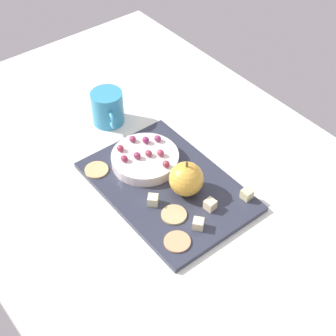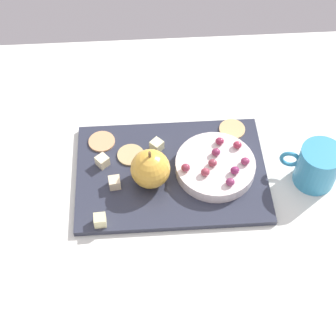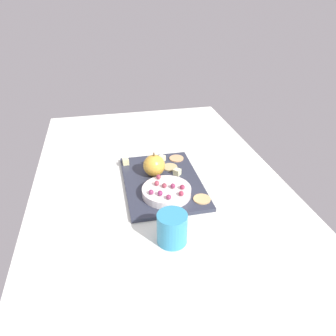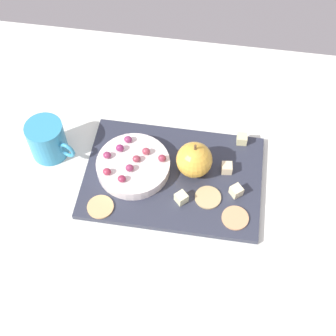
{
  "view_description": "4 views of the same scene",
  "coord_description": "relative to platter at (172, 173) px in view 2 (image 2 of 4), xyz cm",
  "views": [
    {
      "loc": [
        60.39,
        -48.39,
        85.44
      ],
      "look_at": [
        -1.06,
        0.24,
        8.0
      ],
      "focal_mm": 54.74,
      "sensor_mm": 36.0,
      "label": 1
    },
    {
      "loc": [
        4.39,
        57.84,
        84.51
      ],
      "look_at": [
        0.82,
        1.81,
        9.13
      ],
      "focal_mm": 54.92,
      "sensor_mm": 36.0,
      "label": 2
    },
    {
      "loc": [
        -87.24,
        16.07,
        61.77
      ],
      "look_at": [
        0.55,
        -2.95,
        8.72
      ],
      "focal_mm": 33.7,
      "sensor_mm": 36.0,
      "label": 3
    },
    {
      "loc": [
        7.22,
        -54.81,
        88.47
      ],
      "look_at": [
        -0.89,
        -1.91,
        8.55
      ],
      "focal_mm": 51.43,
      "sensor_mm": 36.0,
      "label": 4
    }
  ],
  "objects": [
    {
      "name": "table",
      "position": [
        0.08,
        0.85,
        -2.24
      ],
      "size": [
        138.63,
        83.65,
        3.25
      ],
      "primitive_type": "cube",
      "color": "silver",
      "rests_on": "ground"
    },
    {
      "name": "platter",
      "position": [
        0.0,
        0.0,
        0.0
      ],
      "size": [
        36.68,
        25.07,
        1.23
      ],
      "primitive_type": "cube",
      "color": "#2D3140",
      "rests_on": "table"
    },
    {
      "name": "serving_dish",
      "position": [
        -8.33,
        0.29,
        1.83
      ],
      "size": [
        15.32,
        15.32,
        2.44
      ],
      "primitive_type": "cylinder",
      "color": "silver",
      "rests_on": "platter"
    },
    {
      "name": "apple_whole",
      "position": [
        4.13,
        1.95,
        4.33
      ],
      "size": [
        7.44,
        7.44,
        7.44
      ],
      "primitive_type": "sphere",
      "color": "gold",
      "rests_on": "platter"
    },
    {
      "name": "apple_stem",
      "position": [
        4.13,
        1.95,
        8.65
      ],
      "size": [
        0.5,
        0.5,
        1.2
      ],
      "primitive_type": "cylinder",
      "color": "brown",
      "rests_on": "apple_whole"
    },
    {
      "name": "cheese_cube_0",
      "position": [
        10.97,
        2.78,
        1.68
      ],
      "size": [
        2.37,
        2.37,
        2.13
      ],
      "primitive_type": "cube",
      "rotation": [
        0.0,
        0.0,
        0.12
      ],
      "color": "beige",
      "rests_on": "platter"
    },
    {
      "name": "cheese_cube_1",
      "position": [
        13.57,
        10.83,
        1.68
      ],
      "size": [
        2.25,
        2.25,
        2.13
      ],
      "primitive_type": "cube",
      "rotation": [
        0.0,
        0.0,
        0.05
      ],
      "color": "beige",
      "rests_on": "platter"
    },
    {
      "name": "cheese_cube_2",
      "position": [
        2.59,
        -5.75,
        1.68
      ],
      "size": [
        3.02,
        3.02,
        2.13
      ],
      "primitive_type": "cube",
      "rotation": [
        0.0,
        0.0,
        0.78
      ],
      "color": "beige",
      "rests_on": "platter"
    },
    {
      "name": "cheese_cube_3",
      "position": [
        13.32,
        -2.5,
        1.68
      ],
      "size": [
        3.01,
        3.01,
        2.13
      ],
      "primitive_type": "cube",
      "rotation": [
        0.0,
        0.0,
        0.7
      ],
      "color": "beige",
      "rests_on": "platter"
    },
    {
      "name": "cracker_0",
      "position": [
        7.84,
        -4.35,
        0.81
      ],
      "size": [
        5.33,
        5.33,
        0.4
      ],
      "primitive_type": "cylinder",
      "color": "tan",
      "rests_on": "platter"
    },
    {
      "name": "cracker_1",
      "position": [
        13.62,
        -8.16,
        0.81
      ],
      "size": [
        5.33,
        5.33,
        0.4
      ],
      "primitive_type": "cylinder",
      "color": "tan",
      "rests_on": "platter"
    },
    {
      "name": "cracker_2",
      "position": [
        -13.11,
        -9.75,
        0.81
      ],
      "size": [
        5.33,
        5.33,
        0.4
      ],
      "primitive_type": "cylinder",
      "color": "tan",
      "rests_on": "platter"
    },
    {
      "name": "grape_0",
      "position": [
        -7.64,
        0.56,
        3.73
      ],
      "size": [
        1.69,
        1.52,
        1.36
      ],
      "primitive_type": "ellipsoid",
      "color": "#8A3343",
      "rests_on": "serving_dish"
    },
    {
      "name": "grape_1",
      "position": [
        -12.94,
        -3.18,
        3.75
      ],
      "size": [
        1.69,
        1.52,
        1.41
      ],
      "primitive_type": "ellipsoid",
      "color": "#9A2B43",
      "rests_on": "serving_dish"
    },
    {
      "name": "grape_2",
      "position": [
        -6.03,
        2.95,
        3.82
      ],
      "size": [
        1.69,
        1.52,
        1.54
      ],
      "primitive_type": "ellipsoid",
      "color": "#993748",
      "rests_on": "serving_dish"
    },
    {
      "name": "grape_3",
      "position": [
        -2.46,
        1.72,
        3.84
      ],
      "size": [
        1.69,
        1.52,
        1.57
      ],
      "primitive_type": "ellipsoid",
      "color": "#8A2F43",
      "rests_on": "serving_dish"
    },
    {
      "name": "grape_4",
      "position": [
        -13.83,
        0.95,
        3.73
      ],
      "size": [
        1.69,
        1.52,
        1.35
      ],
      "primitive_type": "ellipsoid",
      "color": "#892E52",
      "rests_on": "serving_dish"
    },
    {
      "name": "grape_5",
      "position": [
        -10.34,
        5.45,
        3.77
      ],
      "size": [
        1.69,
        1.52,
        1.44
      ],
      "primitive_type": "ellipsoid",
      "color": "#842E58",
      "rests_on": "serving_dish"
    },
    {
      "name": "grape_6",
      "position": [
        -9.64,
        -4.38,
        3.73
      ],
      "size": [
        1.69,
        1.52,
        1.35
      ],
      "primitive_type": "ellipsoid",
      "color": "maroon",
      "rests_on": "serving_dish"
    },
    {
      "name": "grape_7",
      "position": [
        -8.57,
        -1.64,
        3.8
      ],
      "size": [
        1.69,
        1.52,
        1.51
      ],
      "primitive_type": "ellipsoid",
      "color": "#842B4E",
      "rests_on": "serving_dish"
    },
    {
      "name": "grape_8",
      "position": [
        -11.57,
        2.95,
        3.83
      ],
      "size": [
        1.69,
        1.52,
        1.57
      ],
      "primitive_type": "ellipsoid",
      "color": "#832758",
      "rests_on": "serving_dish"
    },
    {
      "name": "cup",
      "position": [
        -27.14,
        2.82,
        3.67
      ],
      "size": [
        10.81,
        7.87,
        8.56
      ],
      "color": "teal",
      "rests_on": "table"
    }
  ]
}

